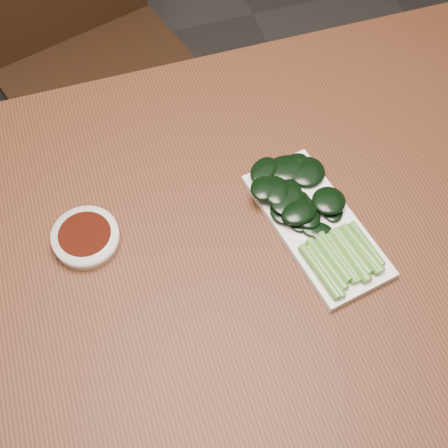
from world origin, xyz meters
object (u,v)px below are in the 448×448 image
at_px(chair_far, 91,53).
at_px(sauce_bowl, 86,238).
at_px(serving_plate, 316,225).
at_px(gai_lan, 309,213).
at_px(table, 212,264).

distance_m(chair_far, sauce_bowl, 0.76).
bearing_deg(serving_plate, gai_lan, 117.99).
bearing_deg(gai_lan, table, 177.24).
height_order(table, serving_plate, serving_plate).
distance_m(serving_plate, gai_lan, 0.02).
distance_m(chair_far, serving_plate, 0.87).
xyz_separation_m(sauce_bowl, gai_lan, (0.34, -0.07, 0.01)).
bearing_deg(sauce_bowl, gai_lan, -10.94).
xyz_separation_m(sauce_bowl, serving_plate, (0.35, -0.08, -0.01)).
xyz_separation_m(table, gai_lan, (0.16, -0.01, 0.10)).
bearing_deg(table, chair_far, 96.72).
relative_size(sauce_bowl, gai_lan, 0.37).
height_order(table, sauce_bowl, sauce_bowl).
relative_size(table, sauce_bowl, 13.48).
bearing_deg(table, sauce_bowl, 162.32).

